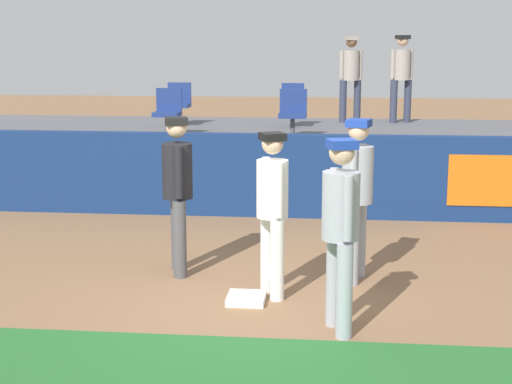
{
  "coord_description": "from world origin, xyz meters",
  "views": [
    {
      "loc": [
        0.87,
        -7.74,
        2.75
      ],
      "look_at": [
        -0.04,
        1.08,
        1.0
      ],
      "focal_mm": 54.35,
      "sensor_mm": 36.0,
      "label": 1
    }
  ],
  "objects": [
    {
      "name": "field_wall",
      "position": [
        0.02,
        4.19,
        0.65
      ],
      "size": [
        18.0,
        0.26,
        1.31
      ],
      "color": "navy",
      "rests_on": "ground_plane"
    },
    {
      "name": "seat_front_center",
      "position": [
        0.12,
        5.63,
        1.54
      ],
      "size": [
        0.47,
        0.44,
        0.84
      ],
      "color": "#4C4C51",
      "rests_on": "bleacher_platform"
    },
    {
      "name": "spectator_hooded",
      "position": [
        1.15,
        8.39,
        2.08
      ],
      "size": [
        0.47,
        0.42,
        1.74
      ],
      "rotation": [
        0.0,
        0.0,
        3.48
      ],
      "color": "#33384C",
      "rests_on": "bleacher_platform"
    },
    {
      "name": "player_runner_visitor",
      "position": [
        1.12,
        0.96,
        1.09
      ],
      "size": [
        0.44,
        0.51,
        1.87
      ],
      "rotation": [
        0.0,
        0.0,
        -1.84
      ],
      "color": "#9EA3AD",
      "rests_on": "ground_plane"
    },
    {
      "name": "player_fielder_home",
      "position": [
        0.21,
        0.33,
        1.03
      ],
      "size": [
        0.45,
        0.58,
        1.79
      ],
      "rotation": [
        0.0,
        0.0,
        -1.15
      ],
      "color": "white",
      "rests_on": "ground_plane"
    },
    {
      "name": "ground_plane",
      "position": [
        0.0,
        0.0,
        0.0
      ],
      "size": [
        60.0,
        60.0,
        0.0
      ],
      "primitive_type": "plane",
      "color": "#846042"
    },
    {
      "name": "bleacher_platform",
      "position": [
        0.0,
        6.76,
        0.53
      ],
      "size": [
        18.0,
        4.8,
        1.07
      ],
      "primitive_type": "cube",
      "color": "#59595E",
      "rests_on": "ground_plane"
    },
    {
      "name": "seat_back_center",
      "position": [
        0.01,
        7.43,
        1.54
      ],
      "size": [
        0.44,
        0.44,
        0.84
      ],
      "color": "#4C4C51",
      "rests_on": "bleacher_platform"
    },
    {
      "name": "spectator_capped",
      "position": [
        2.18,
        8.39,
        2.09
      ],
      "size": [
        0.47,
        0.44,
        1.77
      ],
      "rotation": [
        0.0,
        0.0,
        3.53
      ],
      "color": "#33384C",
      "rests_on": "bleacher_platform"
    },
    {
      "name": "seat_back_left",
      "position": [
        -2.25,
        7.43,
        1.54
      ],
      "size": [
        0.46,
        0.44,
        0.84
      ],
      "color": "#4C4C51",
      "rests_on": "bleacher_platform"
    },
    {
      "name": "seat_front_left",
      "position": [
        -2.07,
        5.63,
        1.54
      ],
      "size": [
        0.45,
        0.44,
        0.84
      ],
      "color": "#4C4C51",
      "rests_on": "bleacher_platform"
    },
    {
      "name": "player_coach_visitor",
      "position": [
        0.93,
        -0.67,
        1.07
      ],
      "size": [
        0.44,
        0.5,
        1.85
      ],
      "rotation": [
        0.0,
        0.0,
        -1.27
      ],
      "color": "#9EA3AD",
      "rests_on": "ground_plane"
    },
    {
      "name": "first_base",
      "position": [
        -0.04,
        0.08,
        0.04
      ],
      "size": [
        0.4,
        0.4,
        0.08
      ],
      "primitive_type": "cube",
      "color": "white",
      "rests_on": "ground_plane"
    },
    {
      "name": "player_umpire",
      "position": [
        -0.96,
        1.03,
        1.08
      ],
      "size": [
        0.44,
        0.51,
        1.87
      ],
      "rotation": [
        0.0,
        0.0,
        -1.29
      ],
      "color": "#4C4C51",
      "rests_on": "ground_plane"
    }
  ]
}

